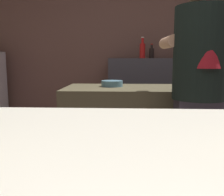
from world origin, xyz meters
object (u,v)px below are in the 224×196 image
bottle_olive_oil (142,50)px  bottle_hot_sauce (152,53)px  mixing_bowl (112,84)px  bartender (199,85)px  chefs_knife (220,88)px  bottle_vinegar (178,51)px

bottle_olive_oil → bottle_hot_sauce: bearing=46.6°
mixing_bowl → bottle_hot_sauce: (0.45, 1.21, 0.29)m
bartender → bottle_olive_oil: bartender is taller
chefs_knife → bottle_vinegar: (-0.10, 1.20, 0.33)m
mixing_bowl → chefs_knife: bearing=-6.7°
bartender → mixing_bowl: bartender is taller
chefs_knife → bottle_hot_sauce: 1.41m
mixing_bowl → chefs_knife: mixing_bowl is taller
chefs_knife → bottle_vinegar: 1.25m
bartender → chefs_knife: (0.28, 0.41, -0.06)m
bottle_vinegar → bottle_hot_sauce: bottle_vinegar is taller
chefs_knife → bottle_olive_oil: (-0.54, 1.18, 0.34)m
chefs_knife → bartender: bearing=-120.7°
bartender → mixing_bowl: size_ratio=9.35×
mixing_bowl → bottle_olive_oil: bearing=73.2°
bottle_olive_oil → bottle_hot_sauce: (0.13, 0.13, -0.03)m
bottle_olive_oil → bartender: bearing=-80.5°
bartender → bottle_hot_sauce: bartender is taller
bartender → bottle_hot_sauce: 1.74m
mixing_bowl → bottle_vinegar: size_ratio=0.77×
mixing_bowl → bottle_hot_sauce: bottle_hot_sauce is taller
bottle_hot_sauce → bottle_olive_oil: bearing=-133.4°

